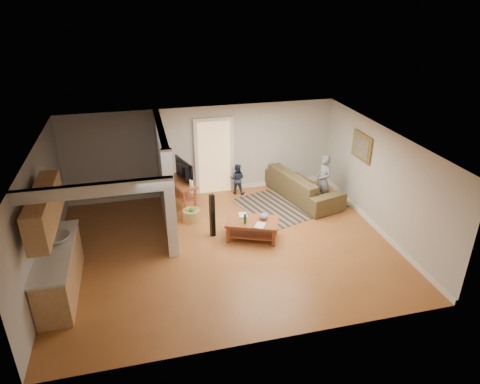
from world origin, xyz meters
name	(u,v)px	position (x,y,z in m)	size (l,w,h in m)	color
ground	(226,246)	(0.00, 0.00, 0.00)	(7.50, 7.50, 0.00)	brown
room_shell	(174,186)	(-1.07, 0.43, 1.46)	(7.54, 6.02, 2.52)	#B6B4AE
area_rug	(293,202)	(2.25, 1.73, 0.01)	(2.78, 2.03, 0.01)	black
sofa	(301,197)	(2.60, 2.00, 0.00)	(2.59, 1.01, 0.76)	#423621
coffee_table	(253,224)	(0.69, 0.21, 0.37)	(1.37, 1.10, 0.71)	maroon
tv_console	(181,183)	(-0.74, 2.20, 0.69)	(0.80, 1.29, 1.04)	maroon
speaker_left	(212,216)	(-0.21, 0.54, 0.54)	(0.11, 0.11, 1.08)	black
speaker_right	(171,188)	(-1.00, 2.34, 0.51)	(0.10, 0.10, 1.02)	black
toy_basket	(192,215)	(-0.60, 1.39, 0.17)	(0.45, 0.45, 0.40)	olive
child	(321,203)	(3.00, 1.51, 0.00)	(0.51, 0.33, 1.39)	slate
toddler	(237,193)	(0.89, 2.66, 0.00)	(0.44, 0.34, 0.90)	#212B45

